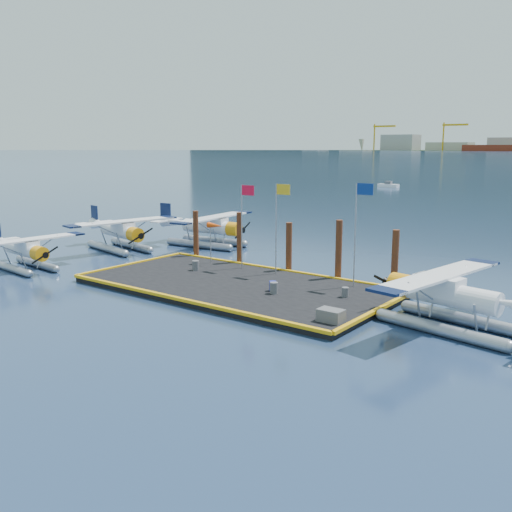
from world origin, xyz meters
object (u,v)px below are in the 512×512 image
(seaplane_a, at_px, (25,252))
(piling_2, at_px, (289,249))
(seaplane_b, at_px, (121,233))
(piling_4, at_px, (395,261))
(seaplane_d, at_px, (446,298))
(flagpole_blue, at_px, (359,219))
(seaplane_c, at_px, (210,229))
(flagpole_yellow, at_px, (279,215))
(windsock, at_px, (215,226))
(drum_4, at_px, (345,292))
(drum_2, at_px, (274,288))
(piling_1, at_px, (240,240))
(drum_0, at_px, (196,265))
(drum_1, at_px, (273,286))
(flagpole_red, at_px, (244,213))
(crate, at_px, (331,315))
(piling_3, at_px, (339,252))
(piling_0, at_px, (196,236))

(seaplane_a, bearing_deg, piling_2, 127.49)
(seaplane_b, bearing_deg, piling_4, 104.38)
(seaplane_d, relative_size, flagpole_blue, 1.60)
(seaplane_c, relative_size, piling_2, 2.76)
(flagpole_yellow, height_order, windsock, flagpole_yellow)
(seaplane_c, relative_size, drum_4, 17.93)
(seaplane_b, bearing_deg, drum_2, 87.88)
(flagpole_blue, height_order, piling_4, flagpole_blue)
(piling_1, bearing_deg, piling_4, 0.00)
(drum_0, xyz_separation_m, piling_2, (5.19, 4.15, 1.16))
(seaplane_a, distance_m, seaplane_c, 16.38)
(seaplane_b, xyz_separation_m, piling_2, (17.03, 1.00, 0.33))
(flagpole_yellow, bearing_deg, drum_2, -57.81)
(seaplane_a, height_order, drum_1, seaplane_a)
(seaplane_c, bearing_deg, flagpole_blue, 63.79)
(seaplane_b, height_order, flagpole_red, flagpole_red)
(drum_4, distance_m, flagpole_red, 10.62)
(piling_4, bearing_deg, seaplane_a, -156.99)
(seaplane_a, bearing_deg, piling_4, 118.29)
(drum_0, xyz_separation_m, drum_2, (8.21, -1.93, 0.00))
(crate, relative_size, piling_3, 0.30)
(crate, bearing_deg, seaplane_b, 162.93)
(seaplane_a, relative_size, drum_2, 12.90)
(drum_2, xyz_separation_m, flagpole_red, (-5.82, 4.48, 3.65))
(piling_4, bearing_deg, drum_4, -105.83)
(windsock, xyz_separation_m, piling_2, (5.53, 1.60, -1.33))
(piling_3, distance_m, piling_4, 4.00)
(seaplane_d, xyz_separation_m, crate, (-4.54, -3.60, -0.89))
(drum_2, relative_size, flagpole_yellow, 0.11)
(seaplane_c, xyz_separation_m, flagpole_red, (9.48, -6.99, 2.78))
(seaplane_b, height_order, flagpole_yellow, flagpole_yellow)
(flagpole_blue, xyz_separation_m, piling_0, (-15.20, 1.60, -2.69))
(windsock, height_order, piling_4, piling_4)
(crate, bearing_deg, piling_0, 153.20)
(seaplane_b, relative_size, seaplane_d, 0.98)
(drum_1, height_order, piling_1, piling_1)
(drum_0, height_order, drum_4, drum_0)
(flagpole_yellow, xyz_separation_m, piling_1, (-4.70, 1.60, -2.41))
(flagpole_yellow, bearing_deg, windsock, 180.00)
(seaplane_d, relative_size, piling_3, 2.43)
(drum_4, bearing_deg, seaplane_c, 153.32)
(crate, distance_m, flagpole_yellow, 11.65)
(flagpole_blue, bearing_deg, seaplane_d, -27.99)
(drum_4, xyz_separation_m, flagpole_blue, (-0.61, 2.60, 3.99))
(crate, bearing_deg, piling_1, 145.79)
(seaplane_a, bearing_deg, drum_0, 124.21)
(seaplane_d, bearing_deg, drum_0, 96.12)
(seaplane_c, xyz_separation_m, windsock, (6.75, -6.99, 1.61))
(drum_4, bearing_deg, flagpole_red, 164.85)
(seaplane_d, bearing_deg, piling_4, 53.46)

